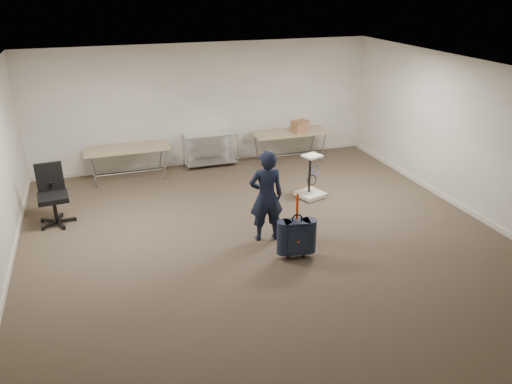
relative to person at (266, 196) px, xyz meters
name	(u,v)px	position (x,y,z in m)	size (l,w,h in m)	color
ground	(272,250)	(-0.03, -0.41, -0.79)	(9.00, 9.00, 0.00)	#46382A
room_shell	(247,213)	(-0.03, 0.97, -0.74)	(8.00, 9.00, 9.00)	beige
folding_table_left	(127,150)	(-1.93, 3.54, -0.11)	(1.80, 0.75, 0.73)	tan
folding_table_right	(290,134)	(1.87, 3.54, -0.11)	(1.80, 0.75, 0.73)	tan
wire_shelf	(210,148)	(-0.03, 3.79, -0.35)	(1.22, 0.47, 0.80)	silver
person	(266,196)	(0.00, 0.00, 0.00)	(0.58, 0.38, 1.58)	black
suitcase	(297,237)	(0.24, -0.75, -0.42)	(0.43, 0.30, 1.10)	black
office_chair	(55,206)	(-3.40, 1.78, -0.46)	(0.66, 0.66, 1.09)	black
equipment_cart	(311,186)	(1.45, 1.37, -0.55)	(0.61, 0.61, 0.90)	silver
cardboard_box	(300,126)	(2.08, 3.46, 0.08)	(0.36, 0.27, 0.27)	#986346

